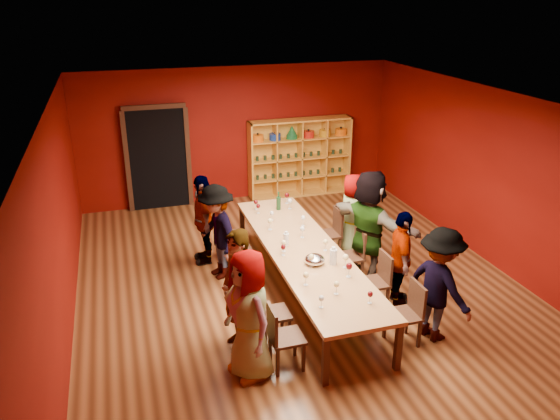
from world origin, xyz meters
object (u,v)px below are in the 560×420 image
at_px(chair_person_left_0, 281,334).
at_px(person_right_1, 401,259).
at_px(shelving_unit, 299,154).
at_px(chair_person_right_0, 409,310).
at_px(person_right_2, 369,226).
at_px(chair_person_right_1, 378,278).
at_px(spittoon_bowl, 315,260).
at_px(person_left_0, 249,315).
at_px(person_right_0, 439,285).
at_px(person_left_4, 203,219).
at_px(chair_person_right_3, 332,230).
at_px(tasting_table, 304,253).
at_px(chair_person_left_3, 235,247).
at_px(chair_person_right_2, 353,253).
at_px(person_right_3, 352,215).
at_px(person_left_1, 237,291).
at_px(chair_person_left_4, 227,232).
at_px(person_left_3, 217,232).
at_px(wine_bottle, 279,203).

xyz_separation_m(chair_person_left_0, person_right_1, (2.17, 0.94, 0.27)).
relative_size(shelving_unit, chair_person_right_0, 2.70).
height_order(person_right_1, person_right_2, person_right_2).
distance_m(chair_person_right_1, spittoon_bowl, 1.01).
height_order(chair_person_left_0, person_left_0, person_left_0).
bearing_deg(person_right_1, person_right_0, -157.16).
distance_m(person_left_4, chair_person_right_1, 3.22).
bearing_deg(chair_person_right_3, person_right_0, -81.13).
xyz_separation_m(tasting_table, chair_person_left_0, (-0.91, -1.69, -0.20)).
height_order(chair_person_left_3, person_right_2, person_right_2).
relative_size(chair_person_right_2, chair_person_right_3, 1.00).
xyz_separation_m(chair_person_right_1, person_right_3, (0.39, 1.82, 0.26)).
bearing_deg(chair_person_left_3, person_left_4, 123.24).
relative_size(chair_person_right_0, chair_person_right_2, 1.00).
height_order(chair_person_left_0, person_left_1, person_left_1).
relative_size(chair_person_left_0, person_right_1, 0.58).
xyz_separation_m(tasting_table, person_right_3, (1.30, 1.07, 0.06)).
bearing_deg(person_right_0, chair_person_right_2, -2.21).
height_order(chair_person_right_0, spittoon_bowl, spittoon_bowl).
bearing_deg(shelving_unit, person_left_0, -114.28).
bearing_deg(person_right_3, chair_person_right_0, 171.06).
bearing_deg(person_left_4, person_right_1, 51.27).
height_order(chair_person_left_4, person_right_3, person_right_3).
bearing_deg(person_right_1, chair_person_right_1, 108.31).
bearing_deg(chair_person_left_3, chair_person_right_3, 4.52).
distance_m(shelving_unit, person_right_2, 4.18).
xyz_separation_m(chair_person_left_3, chair_person_right_0, (1.82, -2.60, 0.00)).
xyz_separation_m(shelving_unit, chair_person_left_0, (-2.31, -6.00, -0.49)).
xyz_separation_m(chair_person_left_4, person_right_0, (2.25, -3.22, 0.32)).
distance_m(shelving_unit, person_right_0, 5.99).
distance_m(shelving_unit, chair_person_right_1, 5.11).
bearing_deg(chair_person_left_0, chair_person_right_2, 45.14).
distance_m(chair_person_left_0, spittoon_bowl, 1.53).
bearing_deg(chair_person_left_0, person_left_3, 96.27).
height_order(chair_person_right_2, spittoon_bowl, spittoon_bowl).
height_order(shelving_unit, person_left_4, shelving_unit).
bearing_deg(spittoon_bowl, chair_person_right_2, 34.29).
xyz_separation_m(tasting_table, spittoon_bowl, (-0.02, -0.49, 0.12)).
distance_m(chair_person_left_0, person_left_4, 3.28).
distance_m(person_right_1, wine_bottle, 2.73).
relative_size(chair_person_left_3, person_right_0, 0.54).
height_order(person_left_3, person_right_1, person_left_3).
distance_m(chair_person_right_0, chair_person_right_1, 0.92).
bearing_deg(person_left_0, person_left_1, 165.34).
distance_m(tasting_table, person_left_1, 1.74).
xyz_separation_m(chair_person_left_0, chair_person_right_3, (1.82, 2.76, 0.00)).
bearing_deg(person_left_4, wine_bottle, 99.73).
bearing_deg(person_left_0, person_left_4, 163.90).
height_order(chair_person_left_0, person_right_3, person_right_3).
bearing_deg(spittoon_bowl, chair_person_right_3, 59.36).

